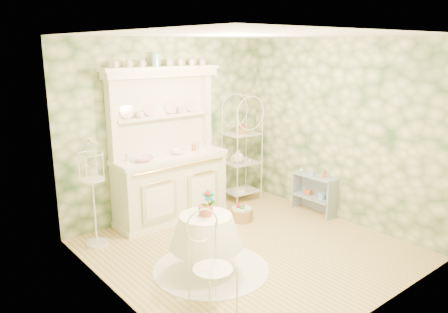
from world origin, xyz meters
TOP-DOWN VIEW (x-y plane):
  - floor at (0.00, 0.00)m, footprint 3.60×3.60m
  - ceiling at (0.00, 0.00)m, footprint 3.60×3.60m
  - wall_left at (-1.80, 0.00)m, footprint 3.60×3.60m
  - wall_right at (1.80, 0.00)m, footprint 3.60×3.60m
  - wall_back at (0.00, 1.80)m, footprint 3.60×3.60m
  - wall_front at (0.00, -1.80)m, footprint 3.60×3.60m
  - kitchen_dresser at (-0.20, 1.52)m, footprint 1.87×0.61m
  - bakers_rack at (1.22, 1.51)m, footprint 0.59×0.44m
  - side_shelf at (1.68, 0.31)m, footprint 0.30×0.69m
  - round_table at (-0.79, -0.14)m, footprint 0.72×0.72m
  - cafe_chair at (-1.18, -0.77)m, footprint 0.52×0.52m
  - birdcage_stand at (-1.47, 1.37)m, footprint 0.40×0.40m
  - floor_basket at (0.58, 0.79)m, footprint 0.31×0.31m
  - lace_rug at (-0.70, -0.11)m, footprint 1.70×1.70m
  - bowl_floral at (-0.69, 1.43)m, footprint 0.36×0.36m
  - bowl_white at (-0.07, 1.49)m, footprint 0.28×0.28m
  - cup_left at (-0.58, 1.68)m, footprint 0.15×0.15m
  - cup_right at (0.11, 1.67)m, footprint 0.12×0.12m
  - potted_geranium at (-0.77, -0.17)m, footprint 0.18×0.15m
  - bottle_amber at (1.68, 0.14)m, footprint 0.08×0.08m
  - bottle_blue at (1.62, 0.31)m, footprint 0.05×0.05m
  - bottle_glass at (1.65, 0.56)m, footprint 0.08×0.08m

SIDE VIEW (x-z plane):
  - floor at x=0.00m, z-range 0.00..0.00m
  - lace_rug at x=-0.70m, z-range 0.00..0.01m
  - floor_basket at x=0.58m, z-range 0.00..0.20m
  - side_shelf at x=1.68m, z-range 0.00..0.58m
  - round_table at x=-0.79m, z-range 0.00..0.68m
  - cafe_chair at x=-1.18m, z-range 0.00..1.00m
  - bottle_glass at x=1.65m, z-range 0.60..0.69m
  - bottle_blue at x=1.62m, z-range 0.60..0.71m
  - bottle_amber at x=1.68m, z-range 0.61..0.76m
  - birdcage_stand at x=-1.47m, z-range 0.00..1.54m
  - potted_geranium at x=-0.77m, z-range 0.70..1.00m
  - bakers_rack at x=1.22m, z-range 0.00..1.81m
  - bowl_floral at x=-0.69m, z-range 0.98..1.05m
  - bowl_white at x=-0.07m, z-range 0.98..1.05m
  - kitchen_dresser at x=-0.20m, z-range 0.00..2.29m
  - wall_left at x=-1.80m, z-range 1.35..1.35m
  - wall_right at x=1.80m, z-range 1.35..1.35m
  - wall_back at x=0.00m, z-range 1.35..1.35m
  - wall_front at x=0.00m, z-range 1.35..1.35m
  - cup_left at x=-0.58m, z-range 1.57..1.65m
  - cup_right at x=0.11m, z-range 1.56..1.66m
  - ceiling at x=0.00m, z-range 2.70..2.70m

